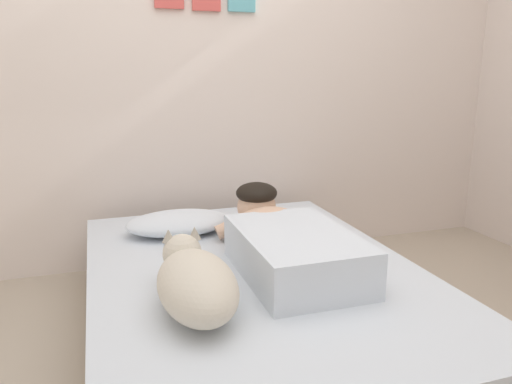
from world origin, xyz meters
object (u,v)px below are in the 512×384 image
bed (255,307)px  cell_phone (261,279)px  pillow (179,223)px  person_lying (283,239)px  dog (195,281)px  coffee_cup (262,222)px

bed → cell_phone: (-0.01, -0.12, 0.18)m
cell_phone → pillow: bearing=107.4°
cell_phone → person_lying: bearing=43.7°
person_lying → dog: 0.53m
dog → coffee_cup: dog is taller
pillow → cell_phone: bearing=-72.6°
person_lying → cell_phone: 0.23m
coffee_cup → cell_phone: (-0.21, -0.59, -0.03)m
coffee_cup → cell_phone: bearing=-109.2°
person_lying → cell_phone: person_lying is taller
person_lying → coffee_cup: bearing=82.7°
bed → cell_phone: bearing=-96.4°
bed → cell_phone: size_ratio=13.62×
pillow → coffee_cup: (0.42, -0.07, -0.02)m
bed → coffee_cup: (0.19, 0.47, 0.21)m
cell_phone → coffee_cup: bearing=70.8°
dog → pillow: bearing=84.4°
bed → dog: size_ratio=3.32×
coffee_cup → person_lying: bearing=-97.3°
bed → person_lying: size_ratio=2.07×
bed → cell_phone: 0.22m
dog → cell_phone: 0.35m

